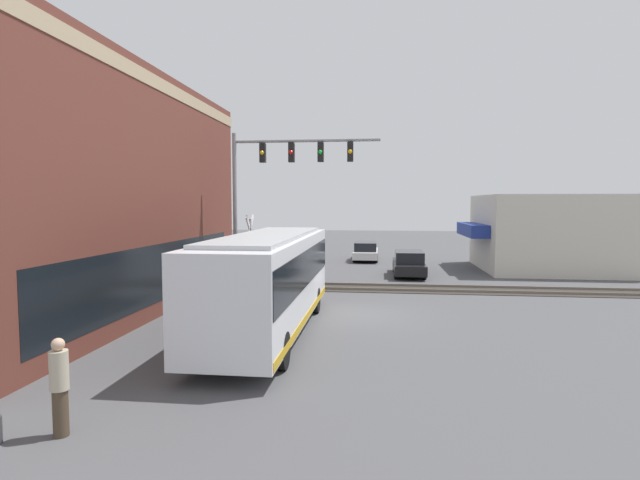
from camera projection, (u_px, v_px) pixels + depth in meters
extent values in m
plane|color=#4C4C4F|center=(357.00, 314.00, 19.58)|extent=(120.00, 120.00, 0.00)
cube|color=brown|center=(33.00, 194.00, 19.69)|extent=(18.40, 10.54, 9.41)
cube|color=tan|center=(154.00, 83.00, 18.77)|extent=(18.60, 0.36, 0.50)
cube|color=black|center=(161.00, 272.00, 19.29)|extent=(15.46, 0.12, 2.20)
cube|color=beige|center=(555.00, 233.00, 32.32)|extent=(8.31, 9.25, 4.87)
cube|color=navy|center=(473.00, 230.00, 32.93)|extent=(5.81, 1.20, 0.80)
cube|color=silver|center=(269.00, 279.00, 16.64)|extent=(10.79, 2.55, 2.79)
cube|color=black|center=(269.00, 267.00, 16.61)|extent=(10.58, 2.59, 1.17)
cube|color=gold|center=(269.00, 315.00, 16.73)|extent=(10.58, 2.58, 0.24)
cube|color=#A5A8AA|center=(269.00, 236.00, 16.54)|extent=(9.17, 2.17, 0.12)
cylinder|color=black|center=(287.00, 300.00, 19.90)|extent=(1.00, 2.57, 1.00)
cylinder|color=black|center=(240.00, 349.00, 13.18)|extent=(1.00, 2.57, 1.00)
cylinder|color=gray|center=(235.00, 214.00, 24.01)|extent=(0.20, 0.20, 7.68)
cylinder|color=gray|center=(306.00, 141.00, 23.34)|extent=(0.16, 6.93, 0.16)
cube|color=black|center=(263.00, 153.00, 23.63)|extent=(0.30, 0.27, 0.90)
sphere|color=yellow|center=(262.00, 153.00, 23.46)|extent=(0.20, 0.20, 0.20)
cube|color=black|center=(292.00, 153.00, 23.46)|extent=(0.30, 0.27, 0.90)
sphere|color=red|center=(291.00, 152.00, 23.30)|extent=(0.20, 0.20, 0.20)
cube|color=black|center=(321.00, 152.00, 23.30)|extent=(0.30, 0.27, 0.90)
sphere|color=green|center=(320.00, 152.00, 23.13)|extent=(0.20, 0.20, 0.20)
cube|color=black|center=(350.00, 152.00, 23.13)|extent=(0.30, 0.27, 0.90)
sphere|color=yellow|center=(350.00, 152.00, 22.97)|extent=(0.20, 0.20, 0.20)
cylinder|color=gray|center=(250.00, 256.00, 23.88)|extent=(0.14, 0.14, 3.60)
cube|color=white|center=(250.00, 229.00, 23.78)|extent=(1.41, 0.06, 1.41)
cube|color=white|center=(250.00, 229.00, 23.78)|extent=(1.41, 0.06, 1.41)
cylinder|color=#38383A|center=(250.00, 246.00, 23.84)|extent=(0.08, 0.90, 0.08)
sphere|color=red|center=(259.00, 246.00, 23.74)|extent=(0.28, 0.28, 0.28)
sphere|color=red|center=(241.00, 246.00, 23.84)|extent=(0.28, 0.28, 0.28)
cube|color=#332D28|center=(363.00, 288.00, 25.52)|extent=(2.60, 60.00, 0.03)
cube|color=#6B6056|center=(362.00, 289.00, 24.80)|extent=(0.07, 60.00, 0.15)
cube|color=#6B6056|center=(363.00, 285.00, 26.22)|extent=(0.07, 60.00, 0.15)
cube|color=black|center=(409.00, 267.00, 30.01)|extent=(4.86, 1.80, 0.57)
cube|color=black|center=(409.00, 257.00, 29.72)|extent=(2.67, 1.62, 0.68)
cylinder|color=black|center=(407.00, 267.00, 31.52)|extent=(0.64, 1.82, 0.64)
cylinder|color=black|center=(410.00, 274.00, 28.53)|extent=(0.64, 1.82, 0.64)
cube|color=silver|center=(366.00, 253.00, 37.99)|extent=(4.87, 1.80, 0.52)
cube|color=black|center=(366.00, 246.00, 37.71)|extent=(2.68, 1.62, 0.64)
cylinder|color=black|center=(366.00, 254.00, 39.50)|extent=(0.64, 1.82, 0.64)
cylinder|color=black|center=(365.00, 258.00, 36.51)|extent=(0.64, 1.82, 0.64)
cylinder|color=#473828|center=(61.00, 413.00, 9.31)|extent=(0.28, 0.28, 0.89)
cylinder|color=#B2A58C|center=(59.00, 370.00, 9.25)|extent=(0.34, 0.34, 0.74)
sphere|color=tan|center=(58.00, 344.00, 9.21)|extent=(0.24, 0.24, 0.24)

